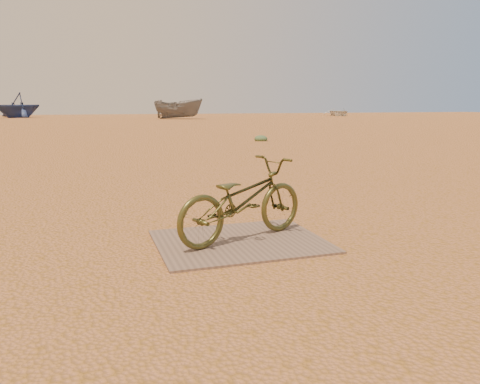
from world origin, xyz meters
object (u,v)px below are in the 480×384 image
object	(u,v)px
boat_far_left	(17,105)
boat_far_right	(338,112)
plywood_board	(240,241)
boat_mid_right	(178,109)
bicycle	(243,200)

from	to	relation	value
boat_far_left	boat_far_right	distance (m)	34.44
plywood_board	boat_mid_right	xyz separation A→B (m)	(6.82, 38.63, 0.90)
bicycle	boat_mid_right	world-z (taller)	boat_mid_right
boat_far_left	boat_mid_right	size ratio (longest dim) A/B	1.00
plywood_board	boat_far_left	bearing A→B (deg)	99.13
plywood_board	bicycle	world-z (taller)	bicycle
boat_far_left	boat_far_right	bearing A→B (deg)	47.19
bicycle	boat_far_right	bearing A→B (deg)	-52.24
bicycle	boat_mid_right	bearing A→B (deg)	-31.15
boat_far_right	bicycle	bearing A→B (deg)	-105.29
plywood_board	boat_mid_right	distance (m)	39.23
plywood_board	boat_far_right	distance (m)	51.66
boat_mid_right	boat_far_right	size ratio (longest dim) A/B	1.13
boat_far_left	boat_mid_right	bearing A→B (deg)	21.12
boat_far_right	boat_far_left	bearing A→B (deg)	-169.56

